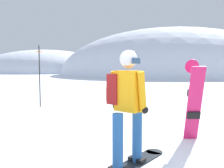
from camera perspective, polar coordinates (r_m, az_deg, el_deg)
The scene contains 5 objects.
ridge_peak_main at distance 41.11m, azimuth 13.87°, elevation 2.23°, with size 36.18×32.56×14.94m.
ridge_peak_far at distance 55.62m, azimuth -15.36°, elevation 2.74°, with size 29.22×26.29×9.93m.
snowboarder_main at distance 3.46m, azimuth 3.46°, elevation -5.16°, with size 1.33×1.44×1.71m.
spare_snowboard at distance 4.96m, azimuth 18.98°, elevation -3.61°, with size 0.28×0.40×1.62m.
piste_marker_near at distance 8.99m, azimuth -16.93°, elevation 2.84°, with size 0.20×0.20×2.25m.
Camera 1 is at (-0.26, -3.17, 1.50)m, focal length 38.27 mm.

